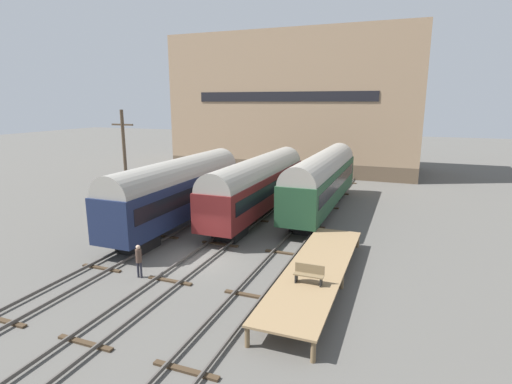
{
  "coord_description": "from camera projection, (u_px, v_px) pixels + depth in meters",
  "views": [
    {
      "loc": [
        11.31,
        -19.63,
        9.31
      ],
      "look_at": [
        0.0,
        9.69,
        2.2
      ],
      "focal_mm": 28.0,
      "sensor_mm": 36.0,
      "label": 1
    }
  ],
  "objects": [
    {
      "name": "station_platform",
      "position": [
        317.0,
        268.0,
        20.67
      ],
      "size": [
        2.9,
        13.02,
        0.97
      ],
      "color": "#8C704C",
      "rests_on": "ground"
    },
    {
      "name": "track_right",
      "position": [
        270.0,
        270.0,
        22.26
      ],
      "size": [
        2.6,
        60.0,
        0.26
      ],
      "color": "#4C4742",
      "rests_on": "ground"
    },
    {
      "name": "train_car_navy",
      "position": [
        178.0,
        189.0,
        29.7
      ],
      "size": [
        2.92,
        15.28,
        5.23
      ],
      "color": "black",
      "rests_on": "ground"
    },
    {
      "name": "track_left",
      "position": [
        135.0,
        249.0,
        25.45
      ],
      "size": [
        2.6,
        60.0,
        0.26
      ],
      "color": "#4C4742",
      "rests_on": "ground"
    },
    {
      "name": "utility_pole",
      "position": [
        126.0,
        169.0,
        29.12
      ],
      "size": [
        1.8,
        0.24,
        8.78
      ],
      "color": "#473828",
      "rests_on": "ground"
    },
    {
      "name": "person_worker",
      "position": [
        139.0,
        258.0,
        21.4
      ],
      "size": [
        0.32,
        0.32,
        1.86
      ],
      "color": "#282833",
      "rests_on": "ground"
    },
    {
      "name": "bench",
      "position": [
        309.0,
        273.0,
        18.7
      ],
      "size": [
        1.4,
        0.4,
        0.91
      ],
      "color": "brown",
      "rests_on": "station_platform"
    },
    {
      "name": "train_car_green",
      "position": [
        322.0,
        178.0,
        34.02
      ],
      "size": [
        2.92,
        17.26,
        5.18
      ],
      "color": "black",
      "rests_on": "ground"
    },
    {
      "name": "warehouse_building",
      "position": [
        297.0,
        104.0,
        55.79
      ],
      "size": [
        32.87,
        13.18,
        18.1
      ],
      "color": "brown",
      "rests_on": "ground"
    },
    {
      "name": "train_car_maroon",
      "position": [
        258.0,
        183.0,
        32.46
      ],
      "size": [
        2.87,
        16.7,
        4.99
      ],
      "color": "black",
      "rests_on": "ground"
    },
    {
      "name": "ground_plane",
      "position": [
        198.0,
        261.0,
        23.89
      ],
      "size": [
        200.0,
        200.0,
        0.0
      ],
      "primitive_type": "plane",
      "color": "#56544F"
    },
    {
      "name": "track_middle",
      "position": [
        198.0,
        259.0,
        23.85
      ],
      "size": [
        2.6,
        60.0,
        0.26
      ],
      "color": "#4C4742",
      "rests_on": "ground"
    }
  ]
}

